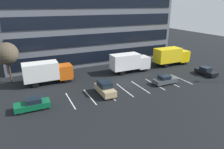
% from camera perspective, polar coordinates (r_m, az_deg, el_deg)
% --- Properties ---
extents(ground_plane, '(120.00, 120.00, 0.00)m').
position_cam_1_polar(ground_plane, '(34.05, 3.42, -2.28)').
color(ground_plane, black).
extents(office_building, '(36.04, 13.87, 21.60)m').
position_cam_1_polar(office_building, '(48.21, -6.97, 17.15)').
color(office_building, slate).
rests_on(office_building, ground_plane).
extents(lot_markings, '(19.74, 5.40, 0.01)m').
position_cam_1_polar(lot_markings, '(31.86, 5.76, -3.90)').
color(lot_markings, silver).
rests_on(lot_markings, ground_plane).
extents(box_truck_orange, '(7.84, 2.59, 3.63)m').
position_cam_1_polar(box_truck_orange, '(34.66, -17.69, 0.80)').
color(box_truck_orange, '#D85914').
rests_on(box_truck_orange, ground_plane).
extents(box_truck_yellow_all, '(8.00, 2.65, 3.71)m').
position_cam_1_polar(box_truck_yellow_all, '(44.97, 16.28, 5.14)').
color(box_truck_yellow_all, yellow).
rests_on(box_truck_yellow_all, ground_plane).
extents(box_truck_white, '(7.77, 2.57, 3.60)m').
position_cam_1_polar(box_truck_white, '(38.74, 4.96, 3.55)').
color(box_truck_white, white).
rests_on(box_truck_white, ground_plane).
extents(sedan_charcoal, '(4.05, 1.69, 1.45)m').
position_cam_1_polar(sedan_charcoal, '(34.37, 14.61, -1.46)').
color(sedan_charcoal, '#474C51').
rests_on(sedan_charcoal, ground_plane).
extents(sedan_forest, '(4.21, 1.76, 1.51)m').
position_cam_1_polar(sedan_forest, '(27.28, -21.31, -7.74)').
color(sedan_forest, '#0C5933').
rests_on(sedan_forest, ground_plane).
extents(suv_tan, '(1.79, 4.23, 1.91)m').
position_cam_1_polar(suv_tan, '(29.44, -1.99, -3.88)').
color(suv_tan, tan).
rests_on(suv_tan, ground_plane).
extents(sedan_black, '(1.68, 4.01, 1.43)m').
position_cam_1_polar(sedan_black, '(41.30, 24.79, 0.84)').
color(sedan_black, black).
rests_on(sedan_black, ground_plane).
extents(bare_tree, '(3.58, 3.58, 6.71)m').
position_cam_1_polar(bare_tree, '(36.72, -27.37, 5.19)').
color(bare_tree, '#473323').
rests_on(bare_tree, ground_plane).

